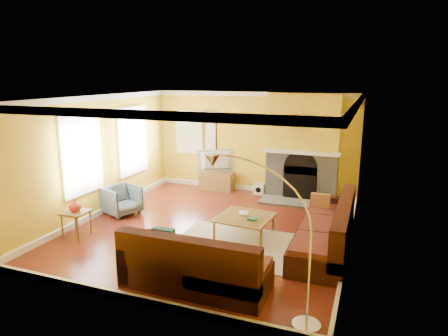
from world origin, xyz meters
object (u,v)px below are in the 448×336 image
at_px(coffee_table, 245,226).
at_px(media_console, 217,181).
at_px(armchair, 122,200).
at_px(sectional_sofa, 256,228).
at_px(side_table, 76,224).
at_px(arc_lamp, 263,242).

bearing_deg(coffee_table, media_console, 121.30).
bearing_deg(coffee_table, armchair, 176.10).
distance_m(sectional_sofa, side_table, 3.56).
distance_m(coffee_table, armchair, 3.03).
relative_size(sectional_sofa, media_console, 4.22).
height_order(coffee_table, media_console, media_console).
distance_m(side_table, arc_lamp, 4.47).
height_order(armchair, arc_lamp, arc_lamp).
height_order(media_console, side_table, side_table).
distance_m(coffee_table, media_console, 3.31).
relative_size(coffee_table, media_console, 1.11).
height_order(media_console, armchair, armchair).
bearing_deg(armchair, side_table, -161.62).
relative_size(coffee_table, armchair, 1.40).
relative_size(media_console, side_table, 1.81).
bearing_deg(arc_lamp, coffee_table, 112.49).
bearing_deg(media_console, side_table, -108.84).
bearing_deg(sectional_sofa, arc_lamp, -71.41).
relative_size(media_console, armchair, 1.27).
xyz_separation_m(sectional_sofa, coffee_table, (-0.41, 0.62, -0.25)).
relative_size(sectional_sofa, armchair, 5.34).
relative_size(sectional_sofa, coffee_table, 3.81).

